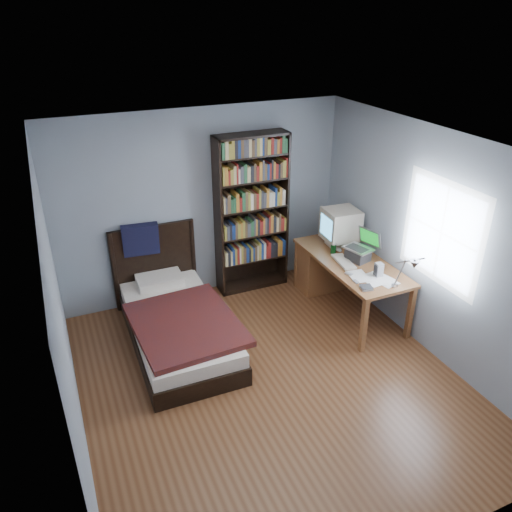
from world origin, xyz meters
The scene contains 14 objects.
room centered at (0.03, 0.00, 1.25)m, with size 4.20×4.24×2.50m.
desk centered at (1.50, 1.33, 0.42)m, with size 0.75×1.71×0.73m.
crt_monitor centered at (1.59, 1.30, 1.01)m, with size 0.46×0.43×0.50m.
laptop centered at (1.59, 0.82, 0.84)m, with size 0.40×0.38×0.40m.
desk_lamp centered at (1.48, -0.23, 1.17)m, with size 0.21×0.47×0.55m.
keyboard centered at (1.38, 0.83, 0.74)m, with size 0.16×0.41×0.03m, color beige.
speaker centered at (1.56, 0.38, 0.81)m, with size 0.08×0.08×0.17m, color gray.
soda_can centered at (1.40, 1.11, 0.79)m, with size 0.07×0.07×0.12m, color #073715.
mouse centered at (1.50, 1.14, 0.75)m, with size 0.07×0.12×0.04m, color silver.
phone_silver centered at (1.27, 0.55, 0.74)m, with size 0.05×0.09×0.02m, color #B9B9BE.
phone_grey centered at (1.24, 0.36, 0.74)m, with size 0.04×0.08×0.02m, color gray.
external_drive centered at (1.27, 0.19, 0.74)m, with size 0.12×0.12×0.03m, color gray.
bookshelf centered at (0.62, 1.94, 1.08)m, with size 0.97×0.30×2.15m.
bed centered at (-0.71, 1.13, 0.25)m, with size 1.16×2.13×1.16m.
Camera 1 is at (-1.80, -3.72, 3.60)m, focal length 35.00 mm.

